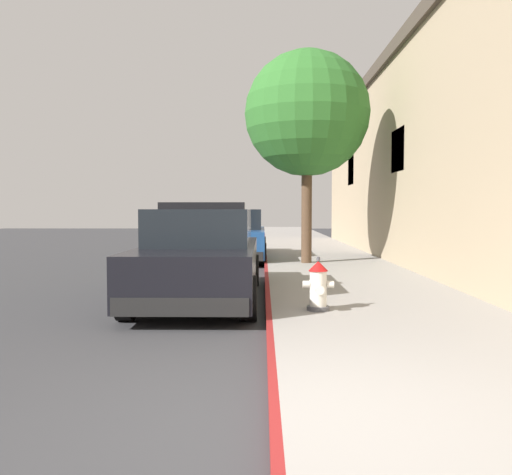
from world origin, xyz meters
name	(u,v)px	position (x,y,z in m)	size (l,w,h in m)	color
ground_plane	(98,274)	(-4.33, 10.00, -0.10)	(34.09, 60.00, 0.20)	#353538
sidewalk_pavement	(333,268)	(1.67, 10.00, 0.07)	(3.33, 60.00, 0.13)	gray
curb_painted_edge	(266,268)	(-0.04, 10.00, 0.07)	(0.08, 60.00, 0.13)	maroon
police_cruiser	(202,257)	(-1.18, 5.59, 0.74)	(1.94, 4.84, 1.68)	black
parked_car_silver_ahead	(235,236)	(-0.99, 12.88, 0.74)	(1.94, 4.84, 1.56)	navy
fire_hydrant	(318,286)	(0.66, 3.97, 0.48)	(0.44, 0.40, 0.76)	#4C4C51
street_tree	(307,114)	(1.05, 10.75, 4.08)	(3.31, 3.31, 5.61)	brown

